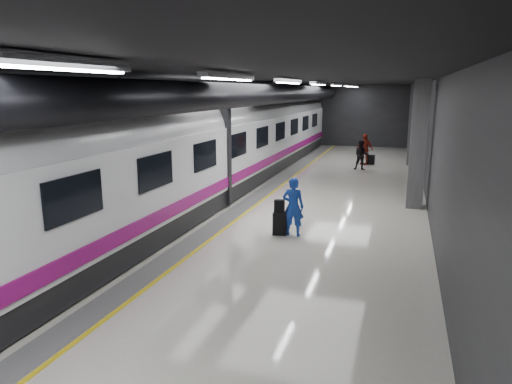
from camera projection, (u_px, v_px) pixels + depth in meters
The scene contains 9 objects.
ground at pixel (277, 211), 15.94m from camera, with size 40.00×40.00×0.00m, color silver.
platform_hall at pixel (277, 107), 16.14m from camera, with size 10.02×40.02×4.51m.
train at pixel (191, 148), 16.47m from camera, with size 3.05×38.00×4.05m.
traveler_main at pixel (293, 207), 13.08m from camera, with size 0.63×0.41×1.71m, color blue.
suitcase_main at pixel (280, 224), 13.27m from camera, with size 0.40×0.25×0.66m, color black.
shoulder_bag at pixel (279, 206), 13.15m from camera, with size 0.29×0.15×0.38m, color black.
traveler_far_a at pixel (361, 155), 23.96m from camera, with size 0.76×0.60×1.57m, color black.
traveler_far_b at pixel (364, 149), 25.71m from camera, with size 1.02×0.43×1.74m, color maroon.
suitcase_far at pixel (371, 160), 25.85m from camera, with size 0.37×0.24×0.55m, color black.
Camera 1 is at (4.06, -14.89, 4.13)m, focal length 32.00 mm.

